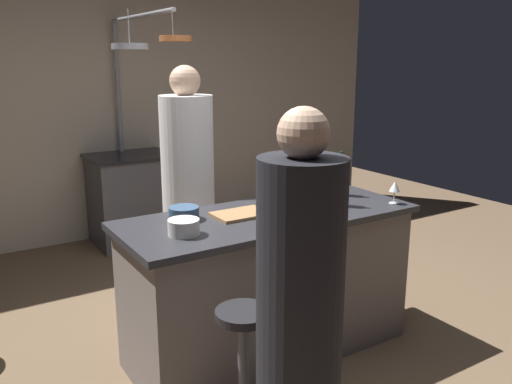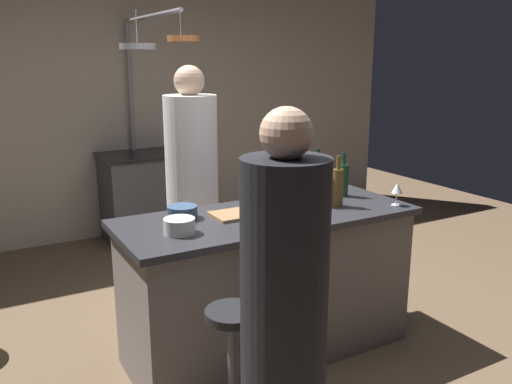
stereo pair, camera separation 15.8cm
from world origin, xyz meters
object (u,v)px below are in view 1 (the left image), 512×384
at_px(stove_range, 133,199).
at_px(wine_bottle_amber, 337,186).
at_px(guest_left, 299,328).
at_px(pepper_mill, 281,207).
at_px(cutting_board, 241,214).
at_px(chef, 189,200).
at_px(mixing_bowl_blue, 184,213).
at_px(wine_glass_near_left_guest, 267,192).
at_px(wine_bottle_red, 314,176).
at_px(bar_stool_left, 244,370).
at_px(wine_bottle_green, 340,178).
at_px(wine_glass_near_right_guest, 301,199).
at_px(mixing_bowl_ceramic, 184,227).
at_px(wine_glass_by_chef, 395,188).
at_px(wine_bottle_rose, 315,184).

relative_size(stove_range, wine_bottle_amber, 2.78).
bearing_deg(guest_left, pepper_mill, 60.10).
bearing_deg(cutting_board, chef, 87.76).
distance_m(pepper_mill, mixing_bowl_blue, 0.57).
xyz_separation_m(guest_left, wine_glass_near_left_guest, (0.57, 1.10, 0.25)).
relative_size(pepper_mill, wine_bottle_red, 0.68).
bearing_deg(wine_glass_near_left_guest, mixing_bowl_blue, 173.19).
height_order(bar_stool_left, wine_bottle_green, wine_bottle_green).
bearing_deg(mixing_bowl_blue, wine_glass_near_right_guest, -27.30).
xyz_separation_m(stove_range, wine_bottle_green, (0.65, -2.33, 0.57)).
distance_m(guest_left, mixing_bowl_blue, 1.18).
bearing_deg(guest_left, mixing_bowl_blue, 87.90).
bearing_deg(chef, wine_glass_near_right_guest, -75.43).
relative_size(chef, cutting_board, 5.49).
bearing_deg(bar_stool_left, chef, 73.96).
xyz_separation_m(wine_bottle_red, mixing_bowl_ceramic, (-1.14, -0.36, -0.08)).
bearing_deg(wine_glass_near_left_guest, wine_bottle_green, 2.05).
distance_m(bar_stool_left, wine_glass_by_chef, 1.54).
bearing_deg(chef, bar_stool_left, -106.04).
bearing_deg(wine_bottle_green, chef, 137.62).
bearing_deg(wine_glass_near_right_guest, stove_range, 92.63).
relative_size(wine_bottle_rose, wine_glass_by_chef, 2.29).
relative_size(stove_range, cutting_board, 2.78).
bearing_deg(mixing_bowl_blue, wine_bottle_rose, -10.10).
bearing_deg(guest_left, bar_stool_left, 94.84).
height_order(pepper_mill, wine_bottle_red, wine_bottle_red).
distance_m(wine_bottle_red, wine_glass_near_right_guest, 0.59).
xyz_separation_m(wine_bottle_red, wine_bottle_green, (0.10, -0.15, -0.01)).
bearing_deg(wine_bottle_amber, cutting_board, 169.05).
relative_size(pepper_mill, mixing_bowl_blue, 1.21).
distance_m(wine_bottle_green, mixing_bowl_blue, 1.13).
bearing_deg(stove_range, wine_bottle_rose, -81.80).
bearing_deg(pepper_mill, wine_bottle_green, 25.79).
xyz_separation_m(guest_left, wine_bottle_red, (1.07, 1.27, 0.26)).
relative_size(bar_stool_left, wine_glass_near_left_guest, 4.66).
bearing_deg(wine_glass_near_left_guest, cutting_board, -168.53).
distance_m(guest_left, wine_glass_by_chef, 1.54).
bearing_deg(wine_bottle_amber, guest_left, -136.47).
relative_size(wine_glass_near_left_guest, wine_glass_near_right_guest, 1.00).
xyz_separation_m(cutting_board, wine_glass_near_right_guest, (0.29, -0.20, 0.10)).
bearing_deg(wine_bottle_green, pepper_mill, -154.21).
relative_size(wine_bottle_rose, wine_bottle_red, 1.08).
bearing_deg(wine_glass_near_right_guest, wine_glass_near_left_guest, 106.18).
distance_m(guest_left, cutting_board, 1.12).
distance_m(wine_bottle_rose, mixing_bowl_ceramic, 0.96).
bearing_deg(wine_bottle_green, wine_bottle_rose, -160.35).
xyz_separation_m(wine_bottle_red, wine_glass_near_right_guest, (-0.43, -0.41, -0.01)).
bearing_deg(mixing_bowl_blue, wine_bottle_green, -2.11).
distance_m(pepper_mill, wine_bottle_rose, 0.50).
distance_m(wine_bottle_red, wine_bottle_green, 0.18).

